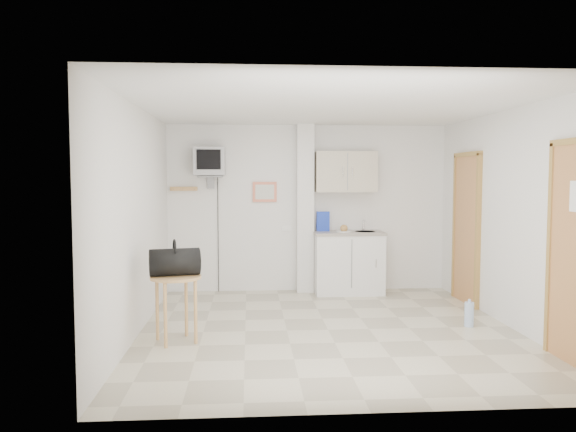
{
  "coord_description": "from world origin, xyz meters",
  "views": [
    {
      "loc": [
        -0.88,
        -6.18,
        1.73
      ],
      "look_at": [
        -0.41,
        0.6,
        1.25
      ],
      "focal_mm": 35.0,
      "sensor_mm": 36.0,
      "label": 1
    }
  ],
  "objects": [
    {
      "name": "room_envelope",
      "position": [
        0.24,
        0.09,
        1.54
      ],
      "size": [
        4.24,
        4.54,
        2.55
      ],
      "color": "white",
      "rests_on": "ground"
    },
    {
      "name": "round_table",
      "position": [
        -1.65,
        -0.35,
        0.58
      ],
      "size": [
        0.53,
        0.53,
        0.7
      ],
      "rotation": [
        0.0,
        0.0,
        -0.37
      ],
      "color": "tan",
      "rests_on": "ground"
    },
    {
      "name": "water_bottle",
      "position": [
        1.64,
        0.03,
        0.14
      ],
      "size": [
        0.11,
        0.11,
        0.32
      ],
      "color": "#A5C0E6",
      "rests_on": "ground"
    },
    {
      "name": "ground",
      "position": [
        0.0,
        0.0,
        0.0
      ],
      "size": [
        4.5,
        4.5,
        0.0
      ],
      "primitive_type": "plane",
      "color": "beige",
      "rests_on": "ground"
    },
    {
      "name": "crt_television",
      "position": [
        -1.45,
        2.02,
        1.94
      ],
      "size": [
        0.44,
        0.45,
        2.15
      ],
      "color": "slate",
      "rests_on": "ground"
    },
    {
      "name": "duffel_bag",
      "position": [
        -1.66,
        -0.32,
        0.84
      ],
      "size": [
        0.56,
        0.39,
        0.38
      ],
      "rotation": [
        0.0,
        0.0,
        0.23
      ],
      "color": "black",
      "rests_on": "round_table"
    },
    {
      "name": "kitchenette",
      "position": [
        0.57,
        2.0,
        0.8
      ],
      "size": [
        1.03,
        0.58,
        2.1
      ],
      "color": "white",
      "rests_on": "ground"
    }
  ]
}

